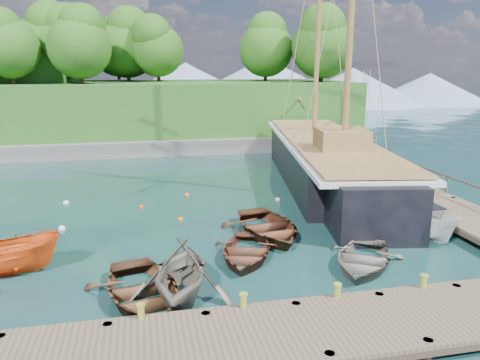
% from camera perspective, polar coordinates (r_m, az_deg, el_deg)
% --- Properties ---
extents(ground, '(160.00, 160.00, 0.00)m').
position_cam_1_polar(ground, '(19.42, 0.01, -9.30)').
color(ground, '#10322E').
rests_on(ground, ground).
extents(dock_near, '(20.00, 3.20, 1.10)m').
position_cam_1_polar(dock_near, '(14.33, 14.07, -16.80)').
color(dock_near, '#4D412F').
rests_on(dock_near, ground).
extents(dock_east, '(3.20, 24.00, 1.10)m').
position_cam_1_polar(dock_east, '(29.72, 19.18, -0.94)').
color(dock_east, '#4D412F').
rests_on(dock_east, ground).
extents(bollard_0, '(0.26, 0.26, 0.45)m').
position_cam_1_polar(bollard_0, '(14.52, -11.82, -18.21)').
color(bollard_0, olive).
rests_on(bollard_0, ground).
extents(bollard_1, '(0.26, 0.26, 0.45)m').
position_cam_1_polar(bollard_1, '(14.78, 0.43, -17.26)').
color(bollard_1, olive).
rests_on(bollard_1, ground).
extents(bollard_2, '(0.26, 0.26, 0.45)m').
position_cam_1_polar(bollard_2, '(15.63, 11.65, -15.71)').
color(bollard_2, olive).
rests_on(bollard_2, ground).
extents(bollard_3, '(0.26, 0.26, 0.45)m').
position_cam_1_polar(bollard_3, '(16.97, 21.25, -13.91)').
color(bollard_3, olive).
rests_on(bollard_3, ground).
extents(rowboat_0, '(4.34, 5.43, 1.00)m').
position_cam_1_polar(rowboat_0, '(16.38, -11.75, -14.26)').
color(rowboat_0, '#4E2F1B').
rests_on(rowboat_0, ground).
extents(rowboat_1, '(4.41, 4.83, 2.17)m').
position_cam_1_polar(rowboat_1, '(16.38, -7.12, -14.05)').
color(rowboat_1, '#666054').
rests_on(rowboat_1, ground).
extents(rowboat_2, '(4.16, 4.89, 0.86)m').
position_cam_1_polar(rowboat_2, '(19.24, 0.67, -9.53)').
color(rowboat_2, '#502B1D').
rests_on(rowboat_2, ground).
extents(rowboat_3, '(4.83, 5.15, 0.87)m').
position_cam_1_polar(rowboat_3, '(19.10, 14.66, -10.19)').
color(rowboat_3, '#645A51').
rests_on(rowboat_3, ground).
extents(rowboat_4, '(4.10, 5.38, 1.04)m').
position_cam_1_polar(rowboat_4, '(21.74, 3.41, -6.73)').
color(rowboat_4, '#512A18').
rests_on(rowboat_4, ground).
extents(motorboat_orange, '(4.38, 1.70, 1.68)m').
position_cam_1_polar(motorboat_orange, '(19.92, -27.06, -10.30)').
color(motorboat_orange, '#E95917').
rests_on(motorboat_orange, ground).
extents(cabin_boat_white, '(2.03, 4.50, 1.69)m').
position_cam_1_polar(cabin_boat_white, '(23.31, 21.21, -6.24)').
color(cabin_boat_white, silver).
rests_on(cabin_boat_white, ground).
extents(schooner, '(9.28, 29.70, 22.29)m').
position_cam_1_polar(schooner, '(31.63, 10.44, 1.97)').
color(schooner, black).
rests_on(schooner, ground).
extents(mooring_buoy_0, '(0.35, 0.35, 0.35)m').
position_cam_1_polar(mooring_buoy_0, '(23.99, -20.88, -5.65)').
color(mooring_buoy_0, white).
rests_on(mooring_buoy_0, ground).
extents(mooring_buoy_1, '(0.27, 0.27, 0.27)m').
position_cam_1_polar(mooring_buoy_1, '(23.96, -7.23, -4.84)').
color(mooring_buoy_1, '#F85E04').
rests_on(mooring_buoy_1, ground).
extents(mooring_buoy_2, '(0.33, 0.33, 0.33)m').
position_cam_1_polar(mooring_buoy_2, '(24.32, 0.29, -4.44)').
color(mooring_buoy_2, red).
rests_on(mooring_buoy_2, ground).
extents(mooring_buoy_3, '(0.28, 0.28, 0.28)m').
position_cam_1_polar(mooring_buoy_3, '(27.25, 4.62, -2.45)').
color(mooring_buoy_3, white).
rests_on(mooring_buoy_3, ground).
extents(mooring_buoy_4, '(0.28, 0.28, 0.28)m').
position_cam_1_polar(mooring_buoy_4, '(26.33, -11.92, -3.30)').
color(mooring_buoy_4, '#E93E11').
rests_on(mooring_buoy_4, ground).
extents(mooring_buoy_5, '(0.28, 0.28, 0.28)m').
position_cam_1_polar(mooring_buoy_5, '(28.30, -6.49, -1.87)').
color(mooring_buoy_5, orange).
rests_on(mooring_buoy_5, ground).
extents(mooring_buoy_6, '(0.36, 0.36, 0.36)m').
position_cam_1_polar(mooring_buoy_6, '(28.26, -20.43, -2.71)').
color(mooring_buoy_6, silver).
rests_on(mooring_buoy_6, ground).
extents(mooring_buoy_7, '(0.30, 0.30, 0.30)m').
position_cam_1_polar(mooring_buoy_7, '(22.25, 3.75, -6.24)').
color(mooring_buoy_7, '#DF4C1D').
rests_on(mooring_buoy_7, ground).
extents(headland, '(51.00, 19.31, 12.90)m').
position_cam_1_polar(headland, '(49.69, -23.15, 10.37)').
color(headland, '#474744').
rests_on(headland, ground).
extents(distant_ridge, '(117.00, 40.00, 10.00)m').
position_cam_1_polar(distant_ridge, '(87.88, -7.07, 11.64)').
color(distant_ridge, '#728CA5').
rests_on(distant_ridge, ground).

